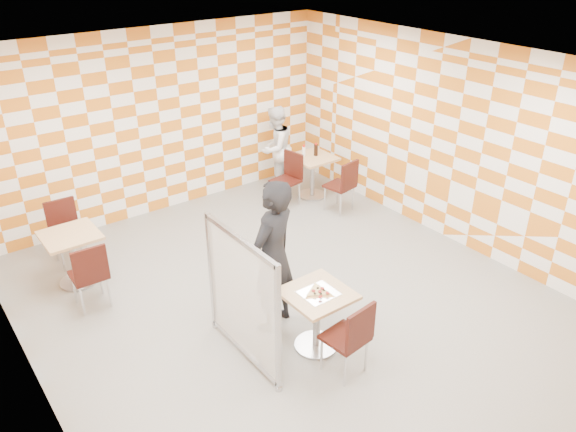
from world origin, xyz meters
The scene contains 15 objects.
room_shell centered at (0.00, 0.54, 1.50)m, with size 7.00×7.00×7.00m.
main_table centered at (-0.27, -0.84, 0.51)m, with size 0.70×0.70×0.75m.
second_table centered at (2.25, 2.35, 0.51)m, with size 0.70×0.70×0.75m.
empty_table centered at (-2.03, 2.12, 0.51)m, with size 0.70×0.70×0.75m.
chair_main_front centered at (-0.28, -1.41, 0.54)m, with size 0.46×0.47×0.92m.
chair_second_front centered at (2.27, 1.55, 0.54)m, with size 0.49×0.50×0.92m.
chair_second_side centered at (1.74, 2.35, 0.54)m, with size 0.49×0.48×0.92m.
chair_empty_near centered at (-2.04, 1.40, 0.54)m, with size 0.43×0.44×0.92m.
chair_empty_far centered at (-1.92, 2.76, 0.54)m, with size 0.43×0.44×0.92m.
partition centered at (-1.02, -0.48, 0.79)m, with size 0.08×1.38×1.55m.
man_dark centered at (-0.42, -0.20, 0.95)m, with size 0.69×0.45×1.90m, color black.
man_white centered at (1.95, 3.05, 0.77)m, with size 0.74×0.58×1.53m, color white.
pizza_on_foil centered at (-0.27, -0.85, 0.77)m, with size 0.40×0.40×0.04m.
sport_bottle centered at (2.16, 2.49, 0.84)m, with size 0.06×0.06×0.20m.
soda_bottle centered at (2.33, 2.36, 0.85)m, with size 0.07×0.07×0.23m.
Camera 1 is at (-3.57, -4.69, 4.32)m, focal length 35.00 mm.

